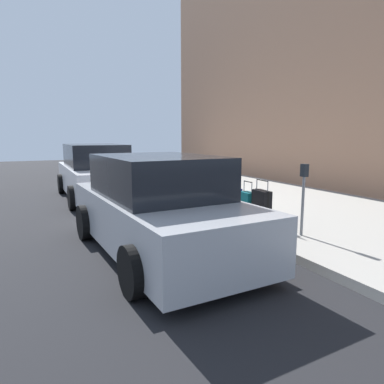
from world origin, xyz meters
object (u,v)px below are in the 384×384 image
(suitcase_teal_1, at_px, (247,206))
(parked_car_silver_0, at_px, (158,208))
(suitcase_navy_2, at_px, (232,201))
(parked_car_white_1, at_px, (96,173))
(suitcase_red_5, at_px, (200,189))
(fire_hydrant, at_px, (184,184))
(suitcase_olive_4, at_px, (210,194))
(bollard_post, at_px, (174,180))
(suitcase_black_0, at_px, (261,208))
(parking_meter, at_px, (303,189))
(suitcase_silver_3, at_px, (222,195))

(suitcase_teal_1, xyz_separation_m, parked_car_silver_0, (-0.79, 2.28, 0.31))
(suitcase_navy_2, xyz_separation_m, parked_car_white_1, (4.24, 2.22, 0.32))
(suitcase_navy_2, xyz_separation_m, suitcase_red_5, (1.73, -0.07, 0.03))
(suitcase_teal_1, height_order, parked_car_silver_0, parked_car_silver_0)
(suitcase_teal_1, bearing_deg, fire_hydrant, 1.00)
(suitcase_olive_4, height_order, bollard_post, bollard_post)
(suitcase_black_0, relative_size, parking_meter, 0.72)
(suitcase_teal_1, xyz_separation_m, suitcase_olive_4, (1.65, 0.01, -0.00))
(suitcase_silver_3, relative_size, fire_hydrant, 1.05)
(suitcase_black_0, relative_size, fire_hydrant, 1.26)
(fire_hydrant, bearing_deg, parking_meter, -176.83)
(suitcase_silver_3, distance_m, parking_meter, 2.53)
(suitcase_red_5, bearing_deg, suitcase_black_0, 179.51)
(suitcase_black_0, height_order, suitcase_red_5, suitcase_red_5)
(suitcase_red_5, bearing_deg, suitcase_teal_1, 179.71)
(parked_car_white_1, bearing_deg, suitcase_navy_2, -152.37)
(suitcase_olive_4, xyz_separation_m, parked_car_white_1, (3.10, 2.27, 0.34))
(suitcase_black_0, xyz_separation_m, suitcase_red_5, (2.74, -0.02, -0.01))
(suitcase_navy_2, distance_m, fire_hydrant, 2.60)
(suitcase_black_0, distance_m, bollard_post, 4.07)
(suitcase_navy_2, height_order, parking_meter, parking_meter)
(bollard_post, distance_m, parked_car_white_1, 2.39)
(suitcase_silver_3, distance_m, bollard_post, 2.50)
(suitcase_teal_1, relative_size, fire_hydrant, 1.14)
(suitcase_olive_4, xyz_separation_m, fire_hydrant, (1.46, 0.05, 0.09))
(suitcase_silver_3, xyz_separation_m, bollard_post, (2.49, 0.20, 0.08))
(suitcase_red_5, bearing_deg, fire_hydrant, 4.30)
(suitcase_red_5, relative_size, bollard_post, 1.09)
(suitcase_black_0, height_order, suitcase_teal_1, suitcase_black_0)
(suitcase_red_5, height_order, bollard_post, suitcase_red_5)
(suitcase_teal_1, bearing_deg, suitcase_black_0, 178.62)
(fire_hydrant, relative_size, parked_car_silver_0, 0.17)
(suitcase_navy_2, bearing_deg, parked_car_silver_0, 120.45)
(suitcase_teal_1, height_order, fire_hydrant, suitcase_teal_1)
(suitcase_silver_3, xyz_separation_m, suitcase_olive_4, (0.57, 0.01, -0.06))
(fire_hydrant, xyz_separation_m, parking_meter, (-4.51, -0.25, 0.45))
(suitcase_teal_1, relative_size, suitcase_navy_2, 1.23)
(bollard_post, xyz_separation_m, parked_car_silver_0, (-4.36, 2.07, 0.17))
(bollard_post, height_order, parking_meter, parking_meter)
(bollard_post, xyz_separation_m, parking_meter, (-4.96, -0.40, 0.39))
(suitcase_red_5, height_order, fire_hydrant, suitcase_red_5)
(suitcase_black_0, xyz_separation_m, suitcase_teal_1, (0.50, -0.01, -0.05))
(suitcase_navy_2, relative_size, parked_car_white_1, 0.14)
(fire_hydrant, bearing_deg, suitcase_navy_2, 179.91)
(suitcase_red_5, height_order, parked_car_white_1, parked_car_white_1)
(suitcase_teal_1, relative_size, suitcase_red_5, 0.87)
(suitcase_navy_2, bearing_deg, suitcase_teal_1, -173.48)
(fire_hydrant, relative_size, bollard_post, 0.84)
(suitcase_teal_1, distance_m, suitcase_olive_4, 1.65)
(suitcase_red_5, distance_m, parked_car_white_1, 3.41)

